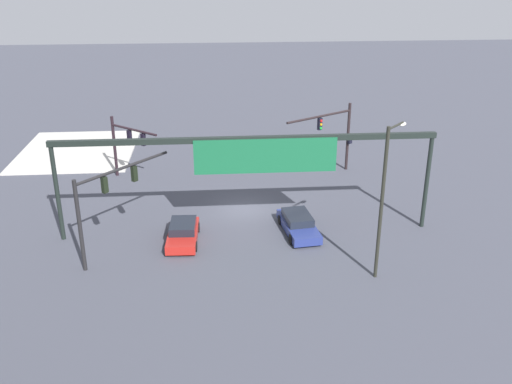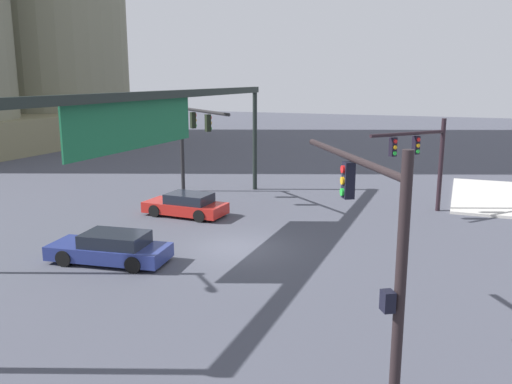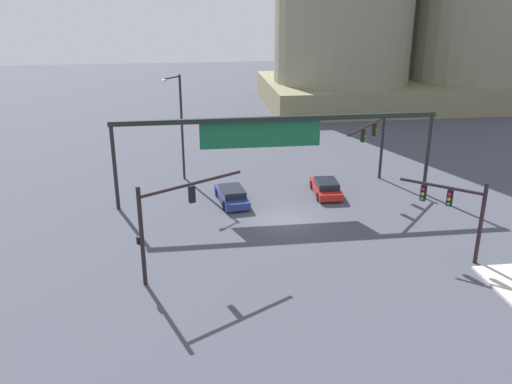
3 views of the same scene
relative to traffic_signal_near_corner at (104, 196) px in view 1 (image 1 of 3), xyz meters
name	(u,v)px [view 1 (image 1 of 3)]	position (x,y,z in m)	size (l,w,h in m)	color
ground_plane	(244,210)	(-8.38, -6.23, -4.02)	(171.72, 171.72, 0.00)	#434551
sidewalk_corner	(78,151)	(6.17, -20.70, -3.94)	(10.21, 12.03, 0.15)	beige
traffic_signal_near_corner	(104,196)	(0.00, 0.00, 0.00)	(4.77, 5.45, 5.56)	black
traffic_signal_opposite_side	(125,140)	(0.57, -13.15, -0.71)	(3.92, 3.40, 5.00)	black
traffic_signal_cross_street	(336,129)	(-16.31, -13.20, -0.23)	(5.98, 3.64, 5.72)	black
streetlamp_curved_arm	(384,194)	(-15.38, 3.34, 0.98)	(1.56, 1.65, 8.77)	black
overhead_sign_gantry	(252,153)	(-8.72, -2.61, 1.47)	(23.90, 0.43, 6.54)	black
sedan_car_approaching	(183,233)	(-4.28, -1.78, -3.44)	(2.05, 4.37, 1.21)	#AF201A
sedan_car_waiting_far	(298,224)	(-11.74, -2.48, -3.44)	(2.39, 4.87, 1.21)	navy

